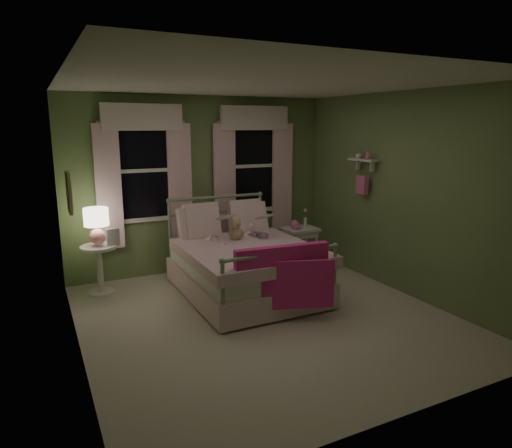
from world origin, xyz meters
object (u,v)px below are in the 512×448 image
nightstand_left (100,263)px  nightstand_right (300,234)px  bed (244,265)px  teddy_bear (236,231)px  table_lamp (97,223)px  child_right (249,219)px  child_left (212,220)px

nightstand_left → nightstand_right: (2.89, -0.27, 0.13)m
bed → nightstand_right: 1.33m
bed → nightstand_right: (1.20, 0.56, 0.17)m
teddy_bear → bed: bearing=-90.0°
teddy_bear → table_lamp: (-1.69, 0.56, 0.16)m
teddy_bear → nightstand_right: (1.20, 0.29, -0.24)m
bed → teddy_bear: bearing=90.0°
bed → teddy_bear: (0.00, 0.26, 0.41)m
child_right → nightstand_left: child_right is taller
bed → teddy_bear: size_ratio=6.51×
teddy_bear → nightstand_right: bearing=13.7°
child_right → nightstand_right: bearing=174.7°
child_right → table_lamp: bearing=-25.1°
teddy_bear → nightstand_left: 1.82m
bed → table_lamp: bearing=154.1°
child_right → nightstand_left: (-1.97, 0.40, -0.48)m
child_left → nightstand_right: size_ratio=1.15×
child_left → teddy_bear: 0.35m
child_right → nightstand_left: size_ratio=1.01×
nightstand_left → table_lamp: 0.54m
teddy_bear → nightstand_left: (-1.69, 0.56, -0.37)m
nightstand_right → bed: bearing=-155.1°
nightstand_right → table_lamp: bearing=174.8°
child_left → table_lamp: size_ratio=1.54×
nightstand_left → nightstand_right: size_ratio=1.02×
bed → table_lamp: 1.97m
child_left → teddy_bear: child_left is taller
child_right → nightstand_right: child_right is taller
nightstand_right → nightstand_left: bearing=174.8°
bed → nightstand_left: 1.88m
child_right → nightstand_left: 2.07m
nightstand_left → bed: bearing=-25.9°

